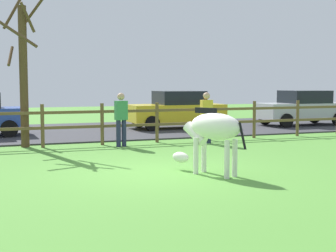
{
  "coord_description": "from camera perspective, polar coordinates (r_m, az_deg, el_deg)",
  "views": [
    {
      "loc": [
        -3.41,
        -9.72,
        1.92
      ],
      "look_at": [
        0.66,
        1.12,
        0.89
      ],
      "focal_mm": 51.29,
      "sensor_mm": 36.0,
      "label": 1
    }
  ],
  "objects": [
    {
      "name": "parked_car_yellow",
      "position": [
        20.17,
        1.02,
        2.01
      ],
      "size": [
        4.02,
        1.92,
        1.56
      ],
      "color": "yellow",
      "rests_on": "parking_asphalt"
    },
    {
      "name": "visitor_right_of_tree",
      "position": [
        15.4,
        4.59,
        1.28
      ],
      "size": [
        0.37,
        0.23,
        1.64
      ],
      "color": "#232847",
      "rests_on": "ground_plane"
    },
    {
      "name": "visitor_left_of_tree",
      "position": [
        14.62,
        -5.59,
        1.07
      ],
      "size": [
        0.38,
        0.26,
        1.64
      ],
      "color": "#232847",
      "rests_on": "ground_plane"
    },
    {
      "name": "zebra",
      "position": [
        10.09,
        5.25,
        -0.61
      ],
      "size": [
        1.12,
        1.77,
        1.41
      ],
      "color": "white",
      "rests_on": "ground_plane"
    },
    {
      "name": "parked_car_silver",
      "position": [
        22.41,
        15.66,
        2.13
      ],
      "size": [
        4.02,
        1.92,
        1.56
      ],
      "color": "#B7BABF",
      "rests_on": "parking_asphalt"
    },
    {
      "name": "paddock_fence",
      "position": [
        15.14,
        -7.83,
        0.55
      ],
      "size": [
        21.95,
        0.11,
        1.31
      ],
      "color": "brown",
      "rests_on": "ground_plane"
    },
    {
      "name": "bare_tree",
      "position": [
        15.06,
        -16.84,
        6.53
      ],
      "size": [
        1.63,
        1.64,
        4.93
      ],
      "color": "#513A23",
      "rests_on": "ground_plane"
    },
    {
      "name": "ground_plane",
      "position": [
        10.48,
        -1.25,
        -5.5
      ],
      "size": [
        60.0,
        60.0,
        0.0
      ],
      "primitive_type": "plane",
      "color": "#549338"
    },
    {
      "name": "parking_asphalt",
      "position": [
        19.42,
        -10.4,
        -0.62
      ],
      "size": [
        28.0,
        7.4,
        0.05
      ],
      "primitive_type": "cube",
      "color": "#38383D",
      "rests_on": "ground_plane"
    }
  ]
}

